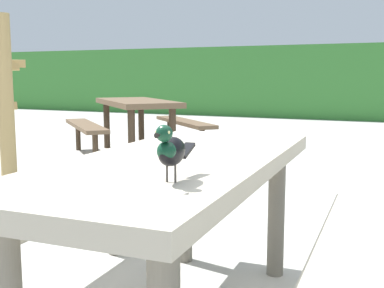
% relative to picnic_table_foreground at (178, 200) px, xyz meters
% --- Properties ---
extents(picnic_table_foreground, '(1.75, 1.83, 0.74)m').
position_rel_picnic_table_foreground_xyz_m(picnic_table_foreground, '(0.00, 0.00, 0.00)').
color(picnic_table_foreground, '#B2A893').
rests_on(picnic_table_foreground, ground).
extents(bird_grackle, '(0.08, 0.29, 0.18)m').
position_rel_picnic_table_foreground_xyz_m(bird_grackle, '(0.20, -0.45, 0.29)').
color(bird_grackle, black).
rests_on(bird_grackle, picnic_table_foreground).
extents(picnic_table_mid_left, '(2.40, 2.40, 0.74)m').
position_rel_picnic_table_foreground_xyz_m(picnic_table_mid_left, '(-2.58, 3.97, 0.00)').
color(picnic_table_mid_left, brown).
rests_on(picnic_table_mid_left, ground).
extents(stalk_post_left_side, '(0.40, 0.41, 1.67)m').
position_rel_picnic_table_foreground_xyz_m(stalk_post_left_side, '(-2.82, 1.86, 0.29)').
color(stalk_post_left_side, tan).
rests_on(stalk_post_left_side, ground).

